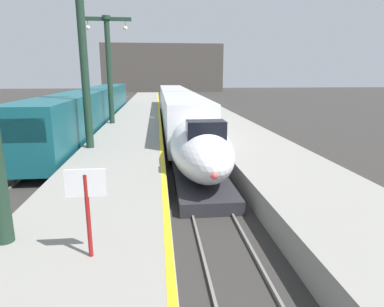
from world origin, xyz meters
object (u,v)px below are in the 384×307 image
departure_info_board (87,195)px  highspeed_train_main (179,111)px  station_column_far (82,36)px  station_column_distant (109,60)px  regional_train_adjacent (95,106)px

departure_info_board → highspeed_train_main: bearing=81.1°
station_column_far → station_column_distant: bearing=90.0°
station_column_distant → departure_info_board: size_ratio=4.13×
regional_train_adjacent → station_column_distant: (2.20, -4.25, 4.22)m
station_column_far → departure_info_board: (2.31, -12.06, -4.65)m
highspeed_train_main → station_column_far: bearing=-118.4°
regional_train_adjacent → station_column_distant: station_column_distant is taller
highspeed_train_main → regional_train_adjacent: regional_train_adjacent is taller
regional_train_adjacent → station_column_far: (2.20, -14.09, 5.07)m
highspeed_train_main → departure_info_board: bearing=-98.9°
station_column_distant → departure_info_board: (2.31, -21.89, -3.79)m
highspeed_train_main → station_column_far: station_column_far is taller
regional_train_adjacent → departure_info_board: regional_train_adjacent is taller
departure_info_board → station_column_far: bearing=100.8°
departure_info_board → regional_train_adjacent: bearing=99.8°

